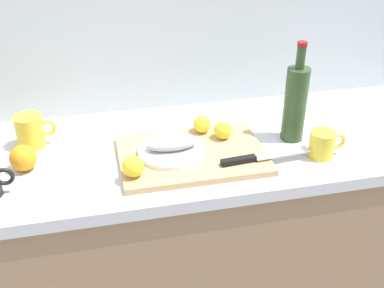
% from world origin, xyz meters
% --- Properties ---
extents(back_wall, '(3.20, 0.05, 2.50)m').
position_xyz_m(back_wall, '(0.00, 0.33, 1.25)').
color(back_wall, silver).
rests_on(back_wall, ground_plane).
extents(kitchen_counter, '(2.00, 0.60, 0.90)m').
position_xyz_m(kitchen_counter, '(0.00, 0.00, 0.45)').
color(kitchen_counter, '#9E7A56').
rests_on(kitchen_counter, ground_plane).
extents(cutting_board, '(0.45, 0.31, 0.02)m').
position_xyz_m(cutting_board, '(0.04, -0.08, 0.91)').
color(cutting_board, tan).
rests_on(cutting_board, kitchen_counter).
extents(white_plate, '(0.21, 0.21, 0.01)m').
position_xyz_m(white_plate, '(-0.03, -0.07, 0.93)').
color(white_plate, white).
rests_on(white_plate, cutting_board).
extents(fish_fillet, '(0.16, 0.07, 0.04)m').
position_xyz_m(fish_fillet, '(-0.03, -0.07, 0.95)').
color(fish_fillet, '#999E99').
rests_on(fish_fillet, white_plate).
extents(chef_knife, '(0.29, 0.05, 0.02)m').
position_xyz_m(chef_knife, '(0.21, -0.16, 0.93)').
color(chef_knife, silver).
rests_on(chef_knife, cutting_board).
extents(lemon_0, '(0.06, 0.06, 0.06)m').
position_xyz_m(lemon_0, '(0.15, -0.01, 0.95)').
color(lemon_0, yellow).
rests_on(lemon_0, cutting_board).
extents(lemon_1, '(0.06, 0.06, 0.06)m').
position_xyz_m(lemon_1, '(-0.16, -0.17, 0.95)').
color(lemon_1, yellow).
rests_on(lemon_1, cutting_board).
extents(lemon_2, '(0.06, 0.06, 0.06)m').
position_xyz_m(lemon_2, '(0.10, 0.04, 0.95)').
color(lemon_2, yellow).
rests_on(lemon_2, cutting_board).
extents(wine_bottle, '(0.07, 0.07, 0.33)m').
position_xyz_m(wine_bottle, '(0.39, -0.03, 1.03)').
color(wine_bottle, '#2D4723').
rests_on(wine_bottle, kitchen_counter).
extents(coffee_mug_0, '(0.13, 0.09, 0.11)m').
position_xyz_m(coffee_mug_0, '(-0.46, 0.11, 0.95)').
color(coffee_mug_0, yellow).
rests_on(coffee_mug_0, kitchen_counter).
extents(coffee_mug_1, '(0.12, 0.08, 0.09)m').
position_xyz_m(coffee_mug_1, '(0.44, -0.16, 0.94)').
color(coffee_mug_1, yellow).
rests_on(coffee_mug_1, kitchen_counter).
extents(orange_0, '(0.08, 0.08, 0.08)m').
position_xyz_m(orange_0, '(-0.47, -0.03, 0.94)').
color(orange_0, orange).
rests_on(orange_0, kitchen_counter).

